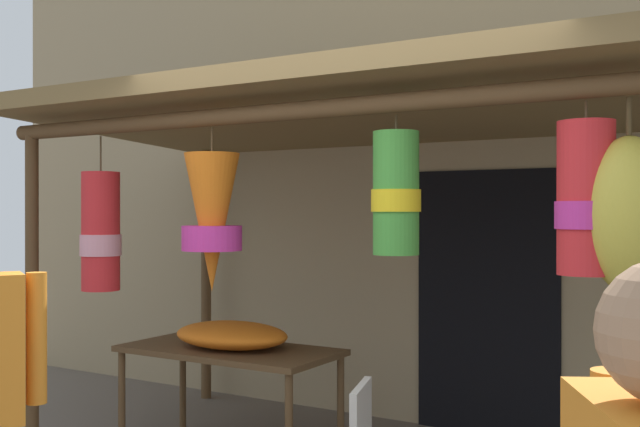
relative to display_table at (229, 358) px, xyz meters
The scene contains 4 objects.
shop_facade 2.52m from the display_table, 50.86° to the left, with size 10.19×0.29×4.45m.
market_stall_canopy 1.78m from the display_table, ahead, with size 4.72×2.38×2.48m.
display_table is the anchor object (origin of this frame).
flower_heap_on_table 0.17m from the display_table, 19.01° to the right, with size 0.84×0.59×0.18m.
Camera 1 is at (1.96, -3.15, 1.69)m, focal length 42.57 mm.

